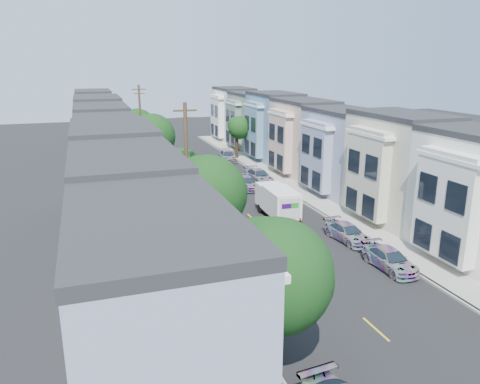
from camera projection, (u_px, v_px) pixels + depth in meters
The scene contains 26 objects.
ground at pixel (280, 243), 34.06m from camera, with size 160.00×160.00×0.00m, color black.
road_slab at pixel (222, 191), 47.75m from camera, with size 12.00×70.00×0.02m, color black.
curb_left at pixel (163, 196), 45.88m from camera, with size 0.30×70.00×0.15m, color gray.
curb_right at pixel (277, 186), 49.58m from camera, with size 0.30×70.00×0.15m, color gray.
sidewalk_left at pixel (149, 197), 45.49m from camera, with size 2.60×70.00×0.15m, color gray.
sidewalk_right at pixel (288, 185), 49.98m from camera, with size 2.60×70.00×0.15m, color gray.
centerline at pixel (222, 191), 47.75m from camera, with size 0.12×70.00×0.01m, color gold.
townhouse_row_left at pixel (109, 201), 44.34m from camera, with size 5.00×70.00×8.50m, color #9398B5.
townhouse_row_right at pixel (320, 182), 51.16m from camera, with size 5.00×70.00×8.50m, color #9398B5.
tree_a at pixel (273, 276), 18.38m from camera, with size 4.70×4.70×7.00m.
tree_b at pixel (206, 195), 27.66m from camera, with size 4.70×4.70×7.55m.
tree_c at pixel (179, 176), 35.62m from camera, with size 4.27×4.27×6.50m.
tree_d at pixel (152, 137), 48.01m from camera, with size 4.70×4.70×7.69m.
tree_e at pixel (137, 127), 60.64m from camera, with size 4.70×4.70×6.95m.
tree_far_r at pixel (239, 128), 62.66m from camera, with size 3.10×3.10×5.75m.
utility_pole_near at pixel (187, 175), 32.57m from camera, with size 1.60×0.26×10.00m.
utility_pole_far at pixel (141, 127), 56.31m from camera, with size 1.60×0.26×10.00m.
fedex_truck at pixel (278, 201), 39.16m from camera, with size 2.16×5.60×2.69m.
lead_sedan at pixel (247, 183), 48.47m from camera, with size 1.74×4.15×1.25m, color black.
parked_left_b at pixel (258, 300), 24.70m from camera, with size 1.79×4.26×1.28m, color black.
parked_left_c at pixel (216, 244), 32.06m from camera, with size 1.96×4.66×1.40m, color #9B9FB0.
parked_left_d at pixel (183, 200), 42.13m from camera, with size 1.63×4.62×1.54m, color black.
parked_right_a at pixel (390, 260), 29.68m from camera, with size 1.79×4.25×1.28m, color #464748.
parked_right_b at pixel (347, 233), 34.36m from camera, with size 1.75×4.17×1.25m, color silver.
parked_right_c at pixel (259, 176), 51.11m from camera, with size 1.92×4.58×1.37m, color black.
parked_right_d at pixel (227, 156), 61.95m from camera, with size 1.85×4.40×1.32m, color black.
Camera 1 is at (-12.86, -29.22, 12.79)m, focal length 35.00 mm.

